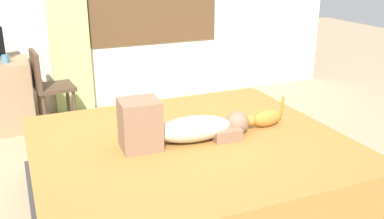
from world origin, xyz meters
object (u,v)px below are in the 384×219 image
object	(u,v)px
person_lying	(180,127)
bed	(190,174)
cat	(265,118)
chair_by_desk	(47,84)
cup	(5,59)

from	to	relation	value
person_lying	bed	bearing A→B (deg)	0.35
bed	cat	distance (m)	0.71
person_lying	cat	bearing A→B (deg)	1.73
person_lying	chair_by_desk	world-z (taller)	person_lying
cat	cup	xyz separation A→B (m)	(-1.77, 2.08, 0.18)
person_lying	cat	world-z (taller)	person_lying
cup	chair_by_desk	xyz separation A→B (m)	(0.37, -0.13, -0.27)
bed	cup	size ratio (longest dim) A/B	27.56
bed	cat	world-z (taller)	cat
bed	cat	bearing A→B (deg)	1.89
bed	person_lying	world-z (taller)	person_lying
bed	cat	size ratio (longest dim) A/B	6.17
bed	chair_by_desk	distance (m)	2.14
bed	person_lying	distance (m)	0.39
person_lying	cat	distance (m)	0.70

